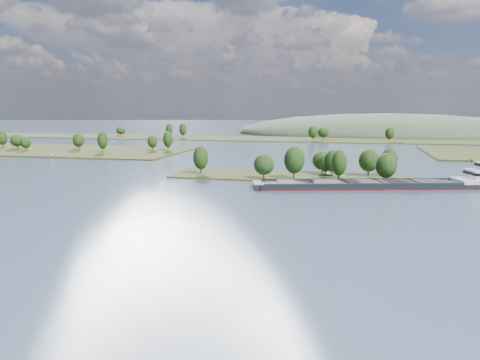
# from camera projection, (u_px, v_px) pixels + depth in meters

# --- Properties ---
(ground) EXTENTS (1800.00, 1800.00, 0.00)m
(ground) POSITION_uv_depth(u_px,v_px,m) (267.00, 207.00, 137.58)
(ground) COLOR #34475A
(ground) RESTS_ON ground
(tree_island) EXTENTS (100.00, 31.02, 14.22)m
(tree_island) POSITION_uv_depth(u_px,v_px,m) (310.00, 168.00, 191.66)
(tree_island) COLOR #2B3115
(tree_island) RESTS_ON ground
(back_shoreline) EXTENTS (900.00, 60.00, 14.61)m
(back_shoreline) POSITION_uv_depth(u_px,v_px,m) (333.00, 140.00, 404.48)
(back_shoreline) COLOR #2B3115
(back_shoreline) RESTS_ON ground
(hill_west) EXTENTS (320.00, 160.00, 44.00)m
(hill_west) POSITION_uv_depth(u_px,v_px,m) (386.00, 134.00, 489.45)
(hill_west) COLOR #3E4A33
(hill_west) RESTS_ON ground
(cargo_barge) EXTENTS (93.02, 34.85, 12.63)m
(cargo_barge) POSITION_uv_depth(u_px,v_px,m) (401.00, 183.00, 169.08)
(cargo_barge) COLOR black
(cargo_barge) RESTS_ON ground
(motorboat) EXTENTS (5.24, 5.11, 2.05)m
(motorboat) POSITION_uv_depth(u_px,v_px,m) (52.00, 155.00, 271.80)
(motorboat) COLOR silver
(motorboat) RESTS_ON ground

